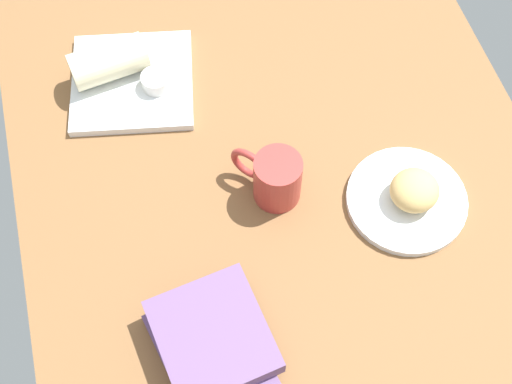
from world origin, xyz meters
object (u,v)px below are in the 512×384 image
object	(u,v)px
scone_pastry	(415,190)
round_plate	(406,200)
square_plate	(132,82)
coffee_mug	(275,178)
sauce_cup	(156,81)
book_stack	(212,344)
breakfast_wrap	(109,62)

from	to	relation	value
scone_pastry	round_plate	bearing A→B (deg)	-106.43
round_plate	square_plate	size ratio (longest dim) A/B	0.92
coffee_mug	round_plate	bearing A→B (deg)	69.76
scone_pastry	sauce_cup	xyz separation A→B (cm)	(-33.96, -36.43, -1.04)
square_plate	sauce_cup	xyz separation A→B (cm)	(2.76, 4.12, 2.28)
book_stack	coffee_mug	world-z (taller)	coffee_mug
breakfast_wrap	coffee_mug	size ratio (longest dim) A/B	1.24
square_plate	breakfast_wrap	distance (cm)	5.80
square_plate	coffee_mug	bearing A→B (deg)	33.44
coffee_mug	scone_pastry	bearing A→B (deg)	69.88
square_plate	breakfast_wrap	xyz separation A→B (cm)	(-2.20, -3.30, 4.23)
square_plate	breakfast_wrap	bearing A→B (deg)	-123.76
sauce_cup	coffee_mug	distance (cm)	30.10
square_plate	breakfast_wrap	world-z (taller)	breakfast_wrap
sauce_cup	scone_pastry	bearing A→B (deg)	47.01
breakfast_wrap	coffee_mug	world-z (taller)	coffee_mug
square_plate	coffee_mug	distance (cm)	34.80
square_plate	book_stack	world-z (taller)	book_stack
square_plate	sauce_cup	world-z (taller)	sauce_cup
square_plate	round_plate	bearing A→B (deg)	47.52
sauce_cup	book_stack	bearing A→B (deg)	-1.79
scone_pastry	sauce_cup	bearing A→B (deg)	-132.99
book_stack	coffee_mug	bearing A→B (deg)	145.23
round_plate	square_plate	world-z (taller)	square_plate
scone_pastry	sauce_cup	world-z (taller)	scone_pastry
round_plate	sauce_cup	size ratio (longest dim) A/B	3.83
scone_pastry	breakfast_wrap	xyz separation A→B (cm)	(-38.92, -43.85, 0.91)
scone_pastry	book_stack	bearing A→B (deg)	-67.35
breakfast_wrap	book_stack	xyz separation A→B (cm)	(54.77, 5.86, -1.94)
round_plate	breakfast_wrap	size ratio (longest dim) A/B	1.48
sauce_cup	coffee_mug	world-z (taller)	coffee_mug
sauce_cup	book_stack	size ratio (longest dim) A/B	0.24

